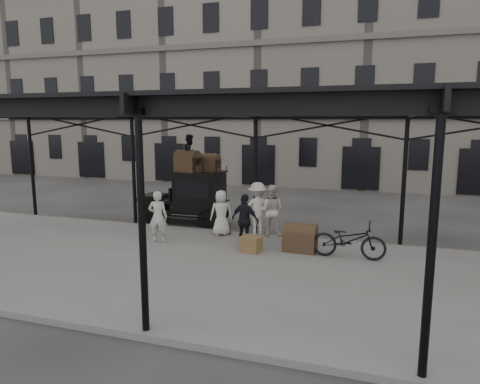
# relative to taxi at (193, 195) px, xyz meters

# --- Properties ---
(ground) EXTENTS (120.00, 120.00, 0.00)m
(ground) POSITION_rel_taxi_xyz_m (3.01, -3.19, -1.20)
(ground) COLOR #383533
(ground) RESTS_ON ground
(platform) EXTENTS (28.00, 8.00, 0.15)m
(platform) POSITION_rel_taxi_xyz_m (3.01, -5.19, -1.13)
(platform) COLOR slate
(platform) RESTS_ON ground
(canopy) EXTENTS (22.50, 9.00, 4.74)m
(canopy) POSITION_rel_taxi_xyz_m (3.01, -4.91, 3.39)
(canopy) COLOR black
(canopy) RESTS_ON ground
(building_frontage) EXTENTS (64.00, 8.00, 14.00)m
(building_frontage) POSITION_rel_taxi_xyz_m (3.01, 14.81, 5.80)
(building_frontage) COLOR slate
(building_frontage) RESTS_ON ground
(taxi) EXTENTS (3.65, 1.55, 2.18)m
(taxi) POSITION_rel_taxi_xyz_m (0.00, 0.00, 0.00)
(taxi) COLOR black
(taxi) RESTS_ON ground
(porter_left) EXTENTS (0.72, 0.56, 1.75)m
(porter_left) POSITION_rel_taxi_xyz_m (0.24, -3.38, -0.18)
(porter_left) COLOR beige
(porter_left) RESTS_ON platform
(porter_midleft) EXTENTS (0.94, 0.75, 1.83)m
(porter_midleft) POSITION_rel_taxi_xyz_m (3.65, -1.39, -0.14)
(porter_midleft) COLOR beige
(porter_midleft) RESTS_ON platform
(porter_centre) EXTENTS (0.94, 0.80, 1.63)m
(porter_centre) POSITION_rel_taxi_xyz_m (1.94, -1.88, -0.24)
(porter_centre) COLOR beige
(porter_centre) RESTS_ON platform
(porter_official) EXTENTS (1.08, 0.67, 1.72)m
(porter_official) POSITION_rel_taxi_xyz_m (3.16, -2.93, -0.19)
(porter_official) COLOR black
(porter_official) RESTS_ON platform
(porter_right) EXTENTS (1.40, 1.10, 1.90)m
(porter_right) POSITION_rel_taxi_xyz_m (3.15, -1.39, -0.10)
(porter_right) COLOR beige
(porter_right) RESTS_ON platform
(bicycle) EXTENTS (2.15, 0.75, 1.13)m
(bicycle) POSITION_rel_taxi_xyz_m (6.47, -3.20, -0.49)
(bicycle) COLOR black
(bicycle) RESTS_ON platform
(porter_roof) EXTENTS (0.58, 0.74, 1.49)m
(porter_roof) POSITION_rel_taxi_xyz_m (-0.03, -0.10, 1.72)
(porter_roof) COLOR black
(porter_roof) RESTS_ON taxi
(steamer_trunk_roof_near) EXTENTS (1.12, 0.86, 0.73)m
(steamer_trunk_roof_near) POSITION_rel_taxi_xyz_m (-0.08, -0.25, 1.34)
(steamer_trunk_roof_near) COLOR #4B3722
(steamer_trunk_roof_near) RESTS_ON taxi
(steamer_trunk_roof_far) EXTENTS (0.90, 0.65, 0.60)m
(steamer_trunk_roof_far) POSITION_rel_taxi_xyz_m (0.67, 0.20, 1.28)
(steamer_trunk_roof_far) COLOR #4B3722
(steamer_trunk_roof_far) RESTS_ON taxi
(steamer_trunk_platform) EXTENTS (1.05, 0.68, 0.75)m
(steamer_trunk_platform) POSITION_rel_taxi_xyz_m (4.97, -2.94, -0.68)
(steamer_trunk_platform) COLOR #4B3722
(steamer_trunk_platform) RESTS_ON platform
(wicker_hamper) EXTENTS (0.69, 0.58, 0.50)m
(wicker_hamper) POSITION_rel_taxi_xyz_m (3.54, -3.51, -0.80)
(wicker_hamper) COLOR brown
(wicker_hamper) RESTS_ON platform
(suitcase_upright) EXTENTS (0.24, 0.62, 0.45)m
(suitcase_upright) POSITION_rel_taxi_xyz_m (4.79, -2.07, -0.83)
(suitcase_upright) COLOR #4B3722
(suitcase_upright) RESTS_ON platform
(suitcase_flat) EXTENTS (0.62, 0.33, 0.40)m
(suitcase_flat) POSITION_rel_taxi_xyz_m (1.94, -1.75, -0.85)
(suitcase_flat) COLOR #4B3722
(suitcase_flat) RESTS_ON platform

